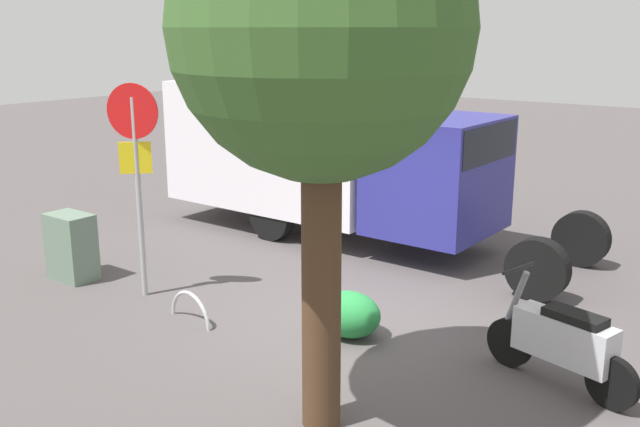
% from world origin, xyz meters
% --- Properties ---
extents(ground_plane, '(60.00, 60.00, 0.00)m').
position_xyz_m(ground_plane, '(0.00, 0.00, 0.00)').
color(ground_plane, '#4E4748').
extents(box_truck_near, '(8.04, 2.21, 2.75)m').
position_xyz_m(box_truck_near, '(2.81, -3.23, 1.56)').
color(box_truck_near, black).
rests_on(box_truck_near, ground).
extents(motorcycle, '(1.78, 0.71, 1.20)m').
position_xyz_m(motorcycle, '(-2.71, 0.08, 0.52)').
color(motorcycle, black).
rests_on(motorcycle, ground).
extents(stop_sign, '(0.71, 0.33, 3.03)m').
position_xyz_m(stop_sign, '(3.02, 0.97, 2.02)').
color(stop_sign, '#9E9EA3').
rests_on(stop_sign, ground).
extents(street_tree, '(2.66, 2.66, 5.07)m').
position_xyz_m(street_tree, '(-1.11, 2.20, 3.70)').
color(street_tree, '#47301E').
rests_on(street_tree, ground).
extents(utility_cabinet, '(0.73, 0.48, 1.02)m').
position_xyz_m(utility_cabinet, '(4.46, 1.17, 0.51)').
color(utility_cabinet, slate).
rests_on(utility_cabinet, ground).
extents(bike_rack_hoop, '(0.85, 0.17, 0.85)m').
position_xyz_m(bike_rack_hoop, '(1.76, 1.26, 0.00)').
color(bike_rack_hoop, '#B7B7BC').
rests_on(bike_rack_hoop, ground).
extents(shrub_near_sign, '(0.83, 0.68, 0.57)m').
position_xyz_m(shrub_near_sign, '(-0.14, 0.35, 0.28)').
color(shrub_near_sign, '#25823C').
rests_on(shrub_near_sign, ground).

